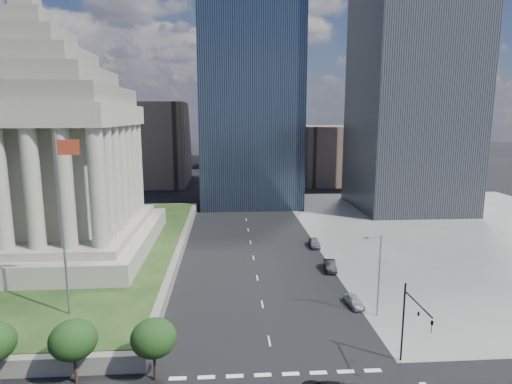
{
  "coord_description": "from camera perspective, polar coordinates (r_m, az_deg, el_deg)",
  "views": [
    {
      "loc": [
        -4.28,
        -21.78,
        23.65
      ],
      "look_at": [
        -1.21,
        23.07,
        15.6
      ],
      "focal_mm": 30.0,
      "sensor_mm": 36.0,
      "label": 1
    }
  ],
  "objects": [
    {
      "name": "ground",
      "position": [
        124.13,
        -1.87,
        -0.83
      ],
      "size": [
        500.0,
        500.0,
        0.0
      ],
      "primitive_type": "plane",
      "color": "black",
      "rests_on": "ground"
    },
    {
      "name": "sidewalk_ne",
      "position": [
        98.86,
        26.9,
        -4.8
      ],
      "size": [
        68.0,
        90.0,
        0.03
      ],
      "primitive_type": "cube",
      "color": "slate",
      "rests_on": "ground"
    },
    {
      "name": "war_memorial",
      "position": [
        75.88,
        -27.21,
        7.35
      ],
      "size": [
        34.0,
        34.0,
        39.0
      ],
      "primitive_type": null,
      "color": "gray",
      "rests_on": "plaza_lawn"
    },
    {
      "name": "flagpole",
      "position": [
        50.15,
        -24.33,
        -2.89
      ],
      "size": [
        2.52,
        0.24,
        20.0
      ],
      "color": "slate",
      "rests_on": "plaza_lawn"
    },
    {
      "name": "midrise_glass",
      "position": [
        117.12,
        -0.86,
        13.27
      ],
      "size": [
        26.0,
        26.0,
        60.0
      ],
      "primitive_type": "cube",
      "color": "black",
      "rests_on": "ground"
    },
    {
      "name": "highrise_ne",
      "position": [
        119.32,
        20.62,
        22.3
      ],
      "size": [
        26.0,
        28.0,
        100.0
      ],
      "primitive_type": "cube",
      "color": "black",
      "rests_on": "ground"
    },
    {
      "name": "building_filler_ne",
      "position": [
        156.65,
        9.53,
        5.02
      ],
      "size": [
        20.0,
        30.0,
        20.0
      ],
      "primitive_type": "cube",
      "color": "brown",
      "rests_on": "ground"
    },
    {
      "name": "building_filler_nw",
      "position": [
        154.24,
        -13.59,
        6.29
      ],
      "size": [
        24.0,
        30.0,
        28.0
      ],
      "primitive_type": "cube",
      "color": "brown",
      "rests_on": "ground"
    },
    {
      "name": "traffic_signal_ne",
      "position": [
        43.34,
        20.06,
        -15.62
      ],
      "size": [
        0.3,
        5.74,
        8.0
      ],
      "color": "black",
      "rests_on": "ground"
    },
    {
      "name": "street_lamp_north",
      "position": [
        53.12,
        15.95,
        -10.04
      ],
      "size": [
        2.13,
        0.22,
        10.0
      ],
      "color": "slate",
      "rests_on": "ground"
    },
    {
      "name": "parked_sedan_near",
      "position": [
        56.79,
        12.97,
        -13.99
      ],
      "size": [
        4.1,
        2.04,
        1.34
      ],
      "primitive_type": "imported",
      "rotation": [
        0.0,
        0.0,
        0.12
      ],
      "color": "#A0A2A8",
      "rests_on": "ground"
    },
    {
      "name": "parked_sedan_mid",
      "position": [
        68.09,
        9.86,
        -9.64
      ],
      "size": [
        2.1,
        4.79,
        1.53
      ],
      "primitive_type": "imported",
      "rotation": [
        0.0,
        0.0,
        -0.11
      ],
      "color": "black",
      "rests_on": "ground"
    },
    {
      "name": "parked_sedan_far",
      "position": [
        79.3,
        7.79,
        -6.69
      ],
      "size": [
        2.09,
        4.73,
        1.58
      ],
      "primitive_type": "imported",
      "rotation": [
        0.0,
        0.0,
        -0.05
      ],
      "color": "slate",
      "rests_on": "ground"
    }
  ]
}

